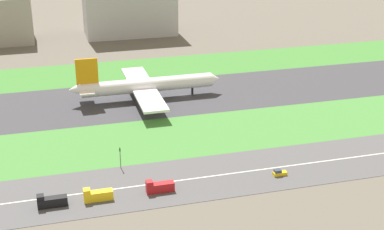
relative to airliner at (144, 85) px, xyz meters
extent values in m
plane|color=#5B564C|center=(17.46, 0.00, -6.23)|extent=(800.00, 800.00, 0.00)
cube|color=#38383D|center=(17.46, 0.00, -6.18)|extent=(280.00, 46.00, 0.10)
cube|color=#3D7A33|center=(17.46, 41.00, -6.18)|extent=(280.00, 36.00, 0.10)
cube|color=#427F38|center=(17.46, -41.00, -6.18)|extent=(280.00, 36.00, 0.10)
cube|color=#4C4C4F|center=(17.46, -73.00, -6.18)|extent=(280.00, 28.00, 0.10)
cube|color=silver|center=(17.46, -73.00, -6.13)|extent=(266.00, 0.50, 0.01)
cylinder|color=white|center=(1.68, 0.00, 0.07)|extent=(56.00, 6.00, 6.00)
cone|color=white|center=(31.68, 0.00, 0.07)|extent=(4.00, 5.70, 5.70)
cone|color=white|center=(-28.82, 0.00, 0.87)|extent=(5.00, 5.40, 5.40)
cube|color=orange|center=(-23.32, 0.00, 8.07)|extent=(9.00, 0.80, 11.00)
cube|color=white|center=(-24.32, 0.00, 1.07)|extent=(6.00, 16.00, 0.60)
cube|color=white|center=(-0.32, 15.00, -1.13)|extent=(10.00, 26.00, 1.00)
cylinder|color=gray|center=(0.68, 9.00, -3.33)|extent=(5.00, 3.20, 3.20)
cube|color=white|center=(-0.32, -15.00, -1.13)|extent=(10.00, 26.00, 1.00)
cylinder|color=gray|center=(0.68, -9.00, -3.33)|extent=(5.00, 3.20, 3.20)
cylinder|color=black|center=(21.28, 0.00, -4.53)|extent=(1.00, 1.00, 3.20)
cylinder|color=black|center=(-2.32, 3.50, -4.53)|extent=(1.00, 1.00, 3.20)
cylinder|color=black|center=(-2.32, -3.50, -4.53)|extent=(1.00, 1.00, 3.20)
cube|color=yellow|center=(-28.38, -78.00, -4.73)|extent=(8.40, 2.50, 2.80)
cube|color=yellow|center=(-31.58, -78.00, -2.73)|extent=(2.00, 2.30, 1.20)
cube|color=#B2191E|center=(-10.06, -78.00, -4.73)|extent=(8.40, 2.50, 2.80)
cube|color=#B2191E|center=(-13.26, -78.00, -2.73)|extent=(2.00, 2.30, 1.20)
cube|color=black|center=(-41.35, -78.00, -4.73)|extent=(8.40, 2.50, 2.80)
cube|color=black|center=(-44.55, -78.00, -2.73)|extent=(2.00, 2.30, 1.20)
cube|color=yellow|center=(28.51, -78.00, -5.58)|extent=(4.40, 1.80, 1.10)
cube|color=#333D4C|center=(27.71, -78.00, -4.58)|extent=(2.20, 1.66, 0.90)
cylinder|color=#4C4C51|center=(-19.17, -60.00, -3.13)|extent=(0.24, 0.24, 6.00)
cube|color=black|center=(-19.17, -60.00, 0.47)|extent=(0.36, 0.36, 1.20)
sphere|color=#19D826|center=(-19.17, -60.20, 0.77)|extent=(0.24, 0.24, 0.24)
cube|color=#B2B2B7|center=(13.17, 114.00, 14.30)|extent=(53.98, 27.38, 41.07)
cylinder|color=silver|center=(8.82, 159.00, 1.37)|extent=(21.92, 21.92, 15.20)
camera|label=1|loc=(-39.51, -221.38, 78.75)|focal=52.49mm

